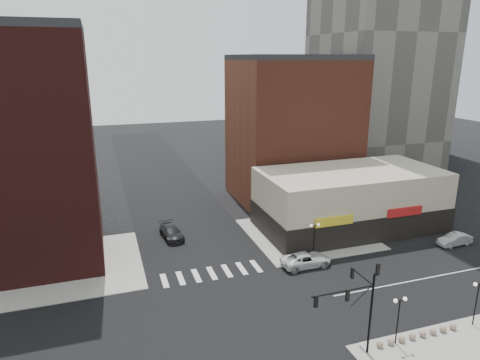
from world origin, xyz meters
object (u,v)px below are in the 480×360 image
silver_sedan (455,240)px  traffic_signal (358,297)px  street_lamp_se_a (399,309)px  street_lamp_se_b (478,292)px  dark_sedan_north (171,232)px  street_lamp_ne (315,232)px  white_suv (306,260)px

silver_sedan → traffic_signal: bearing=-61.5°
traffic_signal → street_lamp_se_a: traffic_signal is taller
street_lamp_se_b → silver_sedan: street_lamp_se_b is taller
traffic_signal → dark_sedan_north: bearing=110.2°
dark_sedan_north → street_lamp_ne: bearing=-43.4°
traffic_signal → street_lamp_se_b: 11.88m
street_lamp_se_b → white_suv: (-8.74, 14.50, -2.51)m
white_suv → silver_sedan: white_suv is taller
street_lamp_ne → silver_sedan: street_lamp_ne is taller
white_suv → street_lamp_se_a: bearing=-177.9°
silver_sedan → dark_sedan_north: size_ratio=0.82×
dark_sedan_north → white_suv: bearing=-50.6°
street_lamp_se_b → silver_sedan: size_ratio=0.93×
traffic_signal → dark_sedan_north: (-9.85, 26.73, -4.17)m
street_lamp_ne → silver_sedan: 18.58m
street_lamp_se_b → street_lamp_ne: bearing=113.6°
silver_sedan → dark_sedan_north: bearing=-113.8°
street_lamp_ne → dark_sedan_north: size_ratio=0.77×
traffic_signal → white_suv: (3.03, 14.33, -4.18)m
street_lamp_se_b → dark_sedan_north: 34.60m
traffic_signal → silver_sedan: (23.03, 13.53, -4.23)m
silver_sedan → dark_sedan_north: dark_sedan_north is taller
dark_sedan_north → street_lamp_se_a: bearing=-69.9°
street_lamp_se_b → white_suv: bearing=121.1°
street_lamp_se_a → street_lamp_se_b: size_ratio=1.00×
street_lamp_ne → street_lamp_se_a: bearing=-93.6°
traffic_signal → street_lamp_se_b: size_ratio=1.87×
street_lamp_se_a → dark_sedan_north: bearing=116.9°
street_lamp_se_a → street_lamp_ne: (1.00, 16.00, 0.00)m
street_lamp_ne → dark_sedan_north: street_lamp_ne is taller
traffic_signal → silver_sedan: bearing=30.4°
street_lamp_se_a → white_suv: street_lamp_se_a is taller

